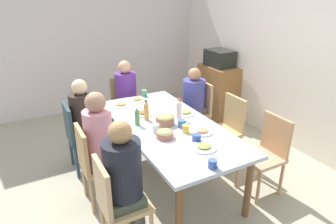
{
  "coord_description": "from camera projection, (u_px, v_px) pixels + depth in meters",
  "views": [
    {
      "loc": [
        2.67,
        -1.43,
        2.19
      ],
      "look_at": [
        0.0,
        0.0,
        0.89
      ],
      "focal_mm": 31.62,
      "sensor_mm": 36.0,
      "label": 1
    }
  ],
  "objects": [
    {
      "name": "cup_3",
      "position": [
        144.0,
        93.0,
        4.18
      ],
      "size": [
        0.11,
        0.08,
        0.09
      ],
      "color": "#518A6A",
      "rests_on": "dining_table"
    },
    {
      "name": "cup_2",
      "position": [
        182.0,
        124.0,
        3.27
      ],
      "size": [
        0.12,
        0.08,
        0.08
      ],
      "color": "#355D9C",
      "rests_on": "dining_table"
    },
    {
      "name": "chair_1",
      "position": [
        228.0,
        126.0,
        3.83
      ],
      "size": [
        0.4,
        0.4,
        0.9
      ],
      "color": "tan",
      "rests_on": "ground_plane"
    },
    {
      "name": "person_0",
      "position": [
        126.0,
        92.0,
        4.45
      ],
      "size": [
        0.31,
        0.31,
        1.19
      ],
      "color": "#42463A",
      "rests_on": "ground_plane"
    },
    {
      "name": "bottle_1",
      "position": [
        146.0,
        111.0,
        3.43
      ],
      "size": [
        0.06,
        0.06,
        0.24
      ],
      "color": "#CB9548",
      "rests_on": "dining_table"
    },
    {
      "name": "chair_4",
      "position": [
        116.0,
        200.0,
        2.51
      ],
      "size": [
        0.4,
        0.4,
        0.9
      ],
      "color": "tan",
      "rests_on": "ground_plane"
    },
    {
      "name": "plate_2",
      "position": [
        137.0,
        99.0,
        4.06
      ],
      "size": [
        0.23,
        0.23,
        0.04
      ],
      "color": "silver",
      "rests_on": "dining_table"
    },
    {
      "name": "dining_table",
      "position": [
        168.0,
        130.0,
        3.39
      ],
      "size": [
        2.09,
        0.99,
        0.74
      ],
      "color": "#B3BAC9",
      "rests_on": "ground_plane"
    },
    {
      "name": "cup_1",
      "position": [
        197.0,
        138.0,
        2.98
      ],
      "size": [
        0.12,
        0.09,
        0.07
      ],
      "color": "#345098",
      "rests_on": "dining_table"
    },
    {
      "name": "person_3",
      "position": [
        100.0,
        139.0,
        3.02
      ],
      "size": [
        0.3,
        0.3,
        1.26
      ],
      "color": "brown",
      "rests_on": "ground_plane"
    },
    {
      "name": "person_6",
      "position": [
        84.0,
        118.0,
        3.59
      ],
      "size": [
        0.3,
        0.3,
        1.19
      ],
      "color": "#4F4438",
      "rests_on": "ground_plane"
    },
    {
      "name": "person_4",
      "position": [
        124.0,
        175.0,
        2.45
      ],
      "size": [
        0.32,
        0.32,
        1.24
      ],
      "color": "#444242",
      "rests_on": "ground_plane"
    },
    {
      "name": "chair_3",
      "position": [
        94.0,
        161.0,
        3.07
      ],
      "size": [
        0.4,
        0.4,
        0.9
      ],
      "color": "tan",
      "rests_on": "ground_plane"
    },
    {
      "name": "bottle_0",
      "position": [
        179.0,
        109.0,
        3.45
      ],
      "size": [
        0.07,
        0.07,
        0.25
      ],
      "color": "silver",
      "rests_on": "dining_table"
    },
    {
      "name": "cup_5",
      "position": [
        213.0,
        164.0,
        2.54
      ],
      "size": [
        0.11,
        0.08,
        0.08
      ],
      "color": "#3D5DA0",
      "rests_on": "dining_table"
    },
    {
      "name": "cup_0",
      "position": [
        156.0,
        128.0,
        3.15
      ],
      "size": [
        0.11,
        0.08,
        0.1
      ],
      "color": "white",
      "rests_on": "dining_table"
    },
    {
      "name": "chair_0",
      "position": [
        125.0,
        103.0,
        4.6
      ],
      "size": [
        0.4,
        0.4,
        0.9
      ],
      "color": "tan",
      "rests_on": "ground_plane"
    },
    {
      "name": "chair_6",
      "position": [
        79.0,
        134.0,
        3.63
      ],
      "size": [
        0.4,
        0.4,
        0.9
      ],
      "color": "#273548",
      "rests_on": "ground_plane"
    },
    {
      "name": "ground_plane",
      "position": [
        168.0,
        178.0,
        3.65
      ],
      "size": [
        6.52,
        6.52,
        0.0
      ],
      "primitive_type": "plane",
      "color": "#A09D85"
    },
    {
      "name": "bowl_1",
      "position": [
        165.0,
        134.0,
        3.05
      ],
      "size": [
        0.18,
        0.18,
        0.09
      ],
      "color": "#9D604D",
      "rests_on": "dining_table"
    },
    {
      "name": "person_2",
      "position": [
        193.0,
        98.0,
        4.29
      ],
      "size": [
        0.32,
        0.32,
        1.13
      ],
      "color": "brown",
      "rests_on": "ground_plane"
    },
    {
      "name": "microwave",
      "position": [
        220.0,
        58.0,
        5.08
      ],
      "size": [
        0.48,
        0.36,
        0.28
      ],
      "primitive_type": "cube",
      "color": "black",
      "rests_on": "side_cabinet"
    },
    {
      "name": "plate_0",
      "position": [
        121.0,
        105.0,
        3.87
      ],
      "size": [
        0.24,
        0.24,
        0.04
      ],
      "color": "white",
      "rests_on": "dining_table"
    },
    {
      "name": "chair_2",
      "position": [
        198.0,
        108.0,
        4.4
      ],
      "size": [
        0.4,
        0.4,
        0.9
      ],
      "color": "tan",
      "rests_on": "ground_plane"
    },
    {
      "name": "side_cabinet",
      "position": [
        217.0,
        91.0,
        5.32
      ],
      "size": [
        0.7,
        0.44,
        0.9
      ],
      "primitive_type": "cube",
      "color": "olive",
      "rests_on": "ground_plane"
    },
    {
      "name": "plate_5",
      "position": [
        144.0,
        113.0,
        3.62
      ],
      "size": [
        0.25,
        0.25,
        0.04
      ],
      "color": "white",
      "rests_on": "dining_table"
    },
    {
      "name": "wall_left",
      "position": [
        96.0,
        39.0,
        5.39
      ],
      "size": [
        0.12,
        4.18,
        2.6
      ],
      "primitive_type": "cube",
      "color": "silver",
      "rests_on": "ground_plane"
    },
    {
      "name": "plate_4",
      "position": [
        202.0,
        131.0,
        3.17
      ],
      "size": [
        0.23,
        0.23,
        0.04
      ],
      "color": "silver",
      "rests_on": "dining_table"
    },
    {
      "name": "plate_3",
      "position": [
        204.0,
        147.0,
        2.86
      ],
      "size": [
        0.25,
        0.25,
        0.04
      ],
      "color": "silver",
      "rests_on": "dining_table"
    },
    {
      "name": "bottle_2",
      "position": [
        137.0,
        117.0,
        3.3
      ],
      "size": [
        0.05,
        0.05,
        0.21
      ],
      "color": "#4E8441",
      "rests_on": "dining_table"
    },
    {
      "name": "plate_1",
      "position": [
        185.0,
        113.0,
        3.63
      ],
      "size": [
        0.25,
        0.25,
        0.04
      ],
      "color": "white",
      "rests_on": "dining_table"
    },
    {
      "name": "cup_4",
      "position": [
        186.0,
        129.0,
        3.16
      ],
      "size": [
        0.11,
        0.07,
        0.09
      ],
      "color": "#E7C54B",
      "rests_on": "dining_table"
    },
    {
      "name": "chair_5",
      "position": [
        267.0,
        150.0,
        3.27
      ],
      "size": [
        0.4,
        0.4,
        0.9
      ],
      "color": "tan",
      "rests_on": "ground_plane"
    },
    {
      "name": "bowl_0",
      "position": [
        165.0,
        120.0,
        3.33
      ],
      "size": [
        0.22,
        0.22,
        0.12
      ],
      "color": "#906549",
      "rests_on": "dining_table"
    },
    {
      "name": "wall_back",
      "position": [
        299.0,
        57.0,
        4.02
      ],
      "size": [
        5.67,
        0.12,
        2.6
      ],
      "primitive_type": "cube",
      "color": "silver",
      "rests_on": "ground_plane"
    }
  ]
}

